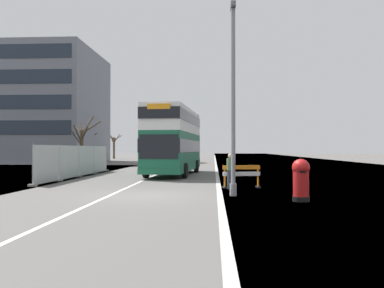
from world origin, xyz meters
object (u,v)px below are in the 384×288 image
at_px(car_receding_mid, 192,155).
at_px(double_decker_bus, 174,140).
at_px(lamppost_foreground, 233,105).
at_px(car_oncoming_near, 154,157).
at_px(red_pillar_postbox, 301,178).
at_px(car_receding_far, 166,155).
at_px(pedestrian_at_kerb, 230,171).
at_px(roadworks_barrier, 241,174).

bearing_deg(car_receding_mid, double_decker_bus, -89.95).
bearing_deg(lamppost_foreground, car_receding_mid, 95.77).
relative_size(double_decker_bus, car_oncoming_near, 2.71).
xyz_separation_m(double_decker_bus, car_receding_mid, (-0.02, 23.95, -1.50)).
height_order(red_pillar_postbox, car_receding_far, car_receding_far).
distance_m(car_receding_mid, pedestrian_at_kerb, 34.18).
height_order(roadworks_barrier, car_receding_far, car_receding_far).
xyz_separation_m(red_pillar_postbox, car_oncoming_near, (-9.78, 28.81, 0.14)).
height_order(double_decker_bus, lamppost_foreground, lamppost_foreground).
height_order(double_decker_bus, car_receding_mid, double_decker_bus).
bearing_deg(red_pillar_postbox, car_oncoming_near, 108.75).
xyz_separation_m(double_decker_bus, roadworks_barrier, (4.26, -9.45, -1.83)).
bearing_deg(double_decker_bus, pedestrian_at_kerb, -69.85).
relative_size(red_pillar_postbox, roadworks_barrier, 0.83).
relative_size(double_decker_bus, lamppost_foreground, 1.37).
bearing_deg(red_pillar_postbox, car_receding_far, 103.00).
bearing_deg(lamppost_foreground, car_oncoming_near, 105.16).
distance_m(roadworks_barrier, pedestrian_at_kerb, 0.83).
distance_m(car_oncoming_near, car_receding_mid, 10.11).
distance_m(lamppost_foreground, pedestrian_at_kerb, 3.94).
distance_m(lamppost_foreground, roadworks_barrier, 4.50).
xyz_separation_m(car_receding_mid, pedestrian_at_kerb, (3.70, -33.98, -0.19)).
height_order(car_receding_far, pedestrian_at_kerb, car_receding_far).
bearing_deg(car_oncoming_near, lamppost_foreground, -74.84).
bearing_deg(car_receding_mid, lamppost_foreground, -84.23).
relative_size(red_pillar_postbox, car_receding_far, 0.38).
bearing_deg(car_receding_far, pedestrian_at_kerb, -78.92).
distance_m(lamppost_foreground, car_oncoming_near, 28.42).
bearing_deg(double_decker_bus, lamppost_foreground, -73.88).
height_order(red_pillar_postbox, roadworks_barrier, red_pillar_postbox).
relative_size(car_oncoming_near, car_receding_mid, 1.04).
height_order(lamppost_foreground, car_receding_far, lamppost_foreground).
bearing_deg(car_receding_mid, red_pillar_postbox, -80.94).
bearing_deg(double_decker_bus, car_oncoming_near, 104.30).
relative_size(lamppost_foreground, red_pillar_postbox, 5.06).
distance_m(double_decker_bus, red_pillar_postbox, 15.60).
height_order(lamppost_foreground, car_oncoming_near, lamppost_foreground).
relative_size(roadworks_barrier, car_receding_far, 0.46).
xyz_separation_m(car_oncoming_near, car_receding_far, (-0.51, 15.77, 0.02)).
height_order(car_oncoming_near, car_receding_mid, car_receding_mid).
relative_size(double_decker_bus, red_pillar_postbox, 6.94).
xyz_separation_m(lamppost_foreground, roadworks_barrier, (0.57, 3.32, -2.99)).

